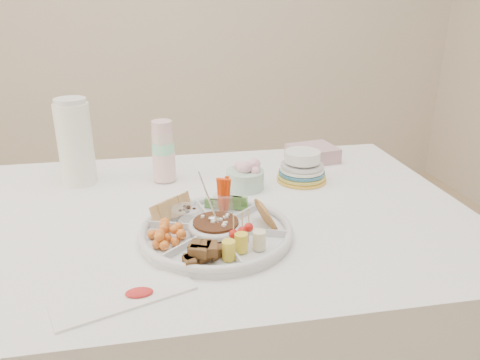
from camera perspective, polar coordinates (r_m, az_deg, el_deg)
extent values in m
cube|color=white|center=(1.53, -4.34, -16.75)|extent=(1.52, 1.02, 0.76)
cube|color=brown|center=(1.66, 24.72, -8.82)|extent=(0.57, 0.57, 1.08)
cylinder|color=silver|center=(1.18, -2.96, -6.03)|extent=(0.48, 0.48, 0.04)
cylinder|color=#3A210F|center=(1.18, -2.96, -5.71)|extent=(0.15, 0.15, 0.04)
cylinder|color=silver|center=(1.52, -9.33, 3.49)|extent=(0.08, 0.08, 0.20)
cylinder|color=white|center=(1.56, -19.46, 4.50)|extent=(0.12, 0.12, 0.28)
cylinder|color=#9EC2AB|center=(1.46, 0.61, 0.60)|extent=(0.15, 0.15, 0.09)
cube|color=#C2959C|center=(1.74, 8.83, 3.20)|extent=(0.18, 0.17, 0.05)
cylinder|color=#FAEF64|center=(1.53, 7.57, 1.73)|extent=(0.19, 0.19, 0.10)
cube|color=white|center=(1.00, -13.93, -13.63)|extent=(0.30, 0.18, 0.01)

